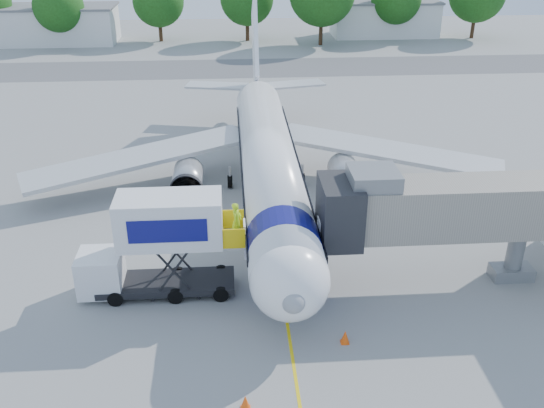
{
  "coord_description": "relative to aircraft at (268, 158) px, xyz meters",
  "views": [
    {
      "loc": [
        -2.44,
        -33.82,
        18.11
      ],
      "look_at": [
        -0.26,
        -3.48,
        3.2
      ],
      "focal_mm": 40.0,
      "sensor_mm": 36.0,
      "label": 1
    }
  ],
  "objects": [
    {
      "name": "aircraft",
      "position": [
        0.0,
        0.0,
        0.0
      ],
      "size": [
        34.17,
        37.73,
        11.35
      ],
      "color": "white",
      "rests_on": "ground"
    },
    {
      "name": "tree_b",
      "position": [
        -26.18,
        53.01,
        2.54
      ],
      "size": [
        7.09,
        7.09,
        9.04
      ],
      "color": "#382314",
      "rests_on": "ground"
    },
    {
      "name": "ground",
      "position": [
        0.0,
        -4.12,
        -2.95
      ],
      "size": [
        160.0,
        160.0,
        0.0
      ],
      "primitive_type": "plane",
      "color": "gray",
      "rests_on": "ground"
    },
    {
      "name": "catering_hiloader",
      "position": [
        -6.26,
        -11.12,
        -0.18
      ],
      "size": [
        8.5,
        2.44,
        5.5
      ],
      "color": "black",
      "rests_on": "ground"
    },
    {
      "name": "safety_cone_a",
      "position": [
        2.53,
        -15.89,
        -2.63
      ],
      "size": [
        0.42,
        0.42,
        0.67
      ],
      "color": "#FF520D",
      "rests_on": "ground"
    },
    {
      "name": "outbuilding_right",
      "position": [
        22.0,
        57.88,
        -0.29
      ],
      "size": [
        16.4,
        7.4,
        5.3
      ],
      "color": "silver",
      "rests_on": "ground"
    },
    {
      "name": "ground_tug",
      "position": [
        0.18,
        -20.22,
        -2.13
      ],
      "size": [
        4.35,
        3.18,
        1.56
      ],
      "rotation": [
        0.0,
        0.0,
        -0.34
      ],
      "color": "white",
      "rests_on": "ground"
    },
    {
      "name": "tree_c",
      "position": [
        -12.45,
        55.83,
        2.86
      ],
      "size": [
        7.5,
        7.5,
        9.57
      ],
      "color": "#382314",
      "rests_on": "ground"
    },
    {
      "name": "jet_bridge",
      "position": [
        7.99,
        -11.12,
        1.39
      ],
      "size": [
        13.9,
        3.2,
        6.6
      ],
      "color": "gray",
      "rests_on": "ground"
    },
    {
      "name": "taxiway_strip",
      "position": [
        0.0,
        37.88,
        -2.94
      ],
      "size": [
        120.0,
        10.0,
        0.01
      ],
      "primitive_type": "cube",
      "color": "#59595B",
      "rests_on": "ground"
    },
    {
      "name": "guidance_line",
      "position": [
        0.0,
        -4.12,
        -2.94
      ],
      "size": [
        0.15,
        70.0,
        0.01
      ],
      "primitive_type": "cube",
      "color": "yellow",
      "rests_on": "ground"
    },
    {
      "name": "outbuilding_left",
      "position": [
        -28.0,
        55.88,
        -0.29
      ],
      "size": [
        18.4,
        8.4,
        5.3
      ],
      "color": "silver",
      "rests_on": "ground"
    },
    {
      "name": "safety_cone_b",
      "position": [
        -2.2,
        -19.71,
        -2.61
      ],
      "size": [
        0.44,
        0.44,
        0.7
      ],
      "color": "#FF520D",
      "rests_on": "ground"
    }
  ]
}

